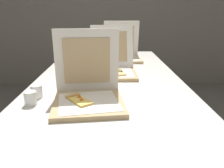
{
  "coord_description": "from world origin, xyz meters",
  "views": [
    {
      "loc": [
        0.01,
        -0.7,
        1.17
      ],
      "look_at": [
        0.02,
        0.49,
        0.8
      ],
      "focal_mm": 37.17,
      "sensor_mm": 36.0,
      "label": 1
    }
  ],
  "objects_px": {
    "pizza_box_front": "(88,93)",
    "cup_white_near_left": "(31,98)",
    "cup_white_far": "(78,66)",
    "table": "(109,91)",
    "pizza_box_back": "(122,54)",
    "cup_white_mid": "(67,77)",
    "cup_white_near_center": "(37,91)",
    "pizza_box_middle": "(112,67)"
  },
  "relations": [
    {
      "from": "table",
      "to": "cup_white_far",
      "type": "distance_m",
      "value": 0.45
    },
    {
      "from": "pizza_box_middle",
      "to": "cup_white_far",
      "type": "relative_size",
      "value": 6.91
    },
    {
      "from": "pizza_box_middle",
      "to": "cup_white_near_left",
      "type": "bearing_deg",
      "value": -125.64
    },
    {
      "from": "pizza_box_back",
      "to": "cup_white_near_left",
      "type": "bearing_deg",
      "value": -117.19
    },
    {
      "from": "pizza_box_middle",
      "to": "pizza_box_back",
      "type": "bearing_deg",
      "value": 78.2
    },
    {
      "from": "cup_white_near_center",
      "to": "pizza_box_middle",
      "type": "bearing_deg",
      "value": 50.17
    },
    {
      "from": "pizza_box_front",
      "to": "pizza_box_middle",
      "type": "xyz_separation_m",
      "value": [
        0.13,
        0.57,
        -0.0
      ]
    },
    {
      "from": "cup_white_near_left",
      "to": "cup_white_near_center",
      "type": "distance_m",
      "value": 0.1
    },
    {
      "from": "pizza_box_front",
      "to": "cup_white_far",
      "type": "bearing_deg",
      "value": 95.03
    },
    {
      "from": "pizza_box_middle",
      "to": "pizza_box_back",
      "type": "xyz_separation_m",
      "value": [
        0.1,
        0.51,
        0.0
      ]
    },
    {
      "from": "pizza_box_front",
      "to": "cup_white_near_center",
      "type": "height_order",
      "value": "pizza_box_front"
    },
    {
      "from": "table",
      "to": "pizza_box_back",
      "type": "relative_size",
      "value": 7.02
    },
    {
      "from": "cup_white_far",
      "to": "cup_white_mid",
      "type": "height_order",
      "value": "same"
    },
    {
      "from": "pizza_box_front",
      "to": "cup_white_mid",
      "type": "bearing_deg",
      "value": 108.39
    },
    {
      "from": "cup_white_far",
      "to": "pizza_box_back",
      "type": "bearing_deg",
      "value": 47.89
    },
    {
      "from": "table",
      "to": "cup_white_near_left",
      "type": "bearing_deg",
      "value": -139.42
    },
    {
      "from": "cup_white_near_center",
      "to": "cup_white_mid",
      "type": "distance_m",
      "value": 0.3
    },
    {
      "from": "cup_white_near_center",
      "to": "pizza_box_back",
      "type": "bearing_deg",
      "value": 63.23
    },
    {
      "from": "cup_white_near_left",
      "to": "cup_white_mid",
      "type": "relative_size",
      "value": 1.0
    },
    {
      "from": "pizza_box_front",
      "to": "cup_white_mid",
      "type": "xyz_separation_m",
      "value": [
        -0.17,
        0.37,
        -0.02
      ]
    },
    {
      "from": "pizza_box_middle",
      "to": "cup_white_mid",
      "type": "distance_m",
      "value": 0.36
    },
    {
      "from": "cup_white_near_center",
      "to": "cup_white_mid",
      "type": "xyz_separation_m",
      "value": [
        0.11,
        0.28,
        0.0
      ]
    },
    {
      "from": "cup_white_near_left",
      "to": "table",
      "type": "bearing_deg",
      "value": 40.58
    },
    {
      "from": "table",
      "to": "cup_white_near_center",
      "type": "xyz_separation_m",
      "value": [
        -0.38,
        -0.22,
        0.07
      ]
    },
    {
      "from": "table",
      "to": "cup_white_far",
      "type": "bearing_deg",
      "value": 122.11
    },
    {
      "from": "pizza_box_back",
      "to": "cup_white_mid",
      "type": "distance_m",
      "value": 0.82
    },
    {
      "from": "pizza_box_front",
      "to": "pizza_box_middle",
      "type": "bearing_deg",
      "value": 71.38
    },
    {
      "from": "pizza_box_back",
      "to": "cup_white_far",
      "type": "height_order",
      "value": "pizza_box_back"
    },
    {
      "from": "table",
      "to": "cup_white_near_left",
      "type": "relative_size",
      "value": 36.89
    },
    {
      "from": "cup_white_mid",
      "to": "cup_white_far",
      "type": "bearing_deg",
      "value": 84.39
    },
    {
      "from": "cup_white_mid",
      "to": "cup_white_near_center",
      "type": "bearing_deg",
      "value": -111.77
    },
    {
      "from": "pizza_box_middle",
      "to": "cup_white_far",
      "type": "bearing_deg",
      "value": 155.62
    },
    {
      "from": "pizza_box_middle",
      "to": "cup_white_near_left",
      "type": "distance_m",
      "value": 0.71
    },
    {
      "from": "table",
      "to": "cup_white_near_center",
      "type": "height_order",
      "value": "cup_white_near_center"
    },
    {
      "from": "pizza_box_back",
      "to": "cup_white_far",
      "type": "bearing_deg",
      "value": -134.66
    },
    {
      "from": "cup_white_near_left",
      "to": "cup_white_far",
      "type": "distance_m",
      "value": 0.71
    },
    {
      "from": "pizza_box_front",
      "to": "cup_white_mid",
      "type": "relative_size",
      "value": 5.54
    },
    {
      "from": "cup_white_mid",
      "to": "pizza_box_middle",
      "type": "bearing_deg",
      "value": 35.08
    },
    {
      "from": "cup_white_mid",
      "to": "pizza_box_back",
      "type": "bearing_deg",
      "value": 61.39
    },
    {
      "from": "cup_white_near_left",
      "to": "cup_white_mid",
      "type": "distance_m",
      "value": 0.39
    },
    {
      "from": "pizza_box_front",
      "to": "cup_white_near_left",
      "type": "height_order",
      "value": "pizza_box_front"
    },
    {
      "from": "pizza_box_middle",
      "to": "cup_white_near_center",
      "type": "height_order",
      "value": "pizza_box_middle"
    }
  ]
}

